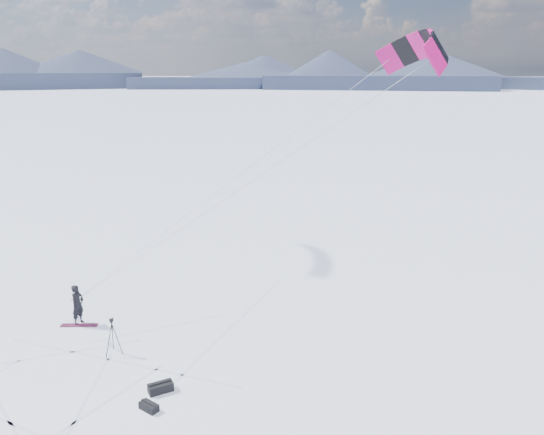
# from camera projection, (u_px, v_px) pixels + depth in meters

# --- Properties ---
(ground) EXTENTS (1800.00, 1800.00, 0.00)m
(ground) POSITION_uv_depth(u_px,v_px,m) (87.00, 368.00, 20.64)
(ground) COLOR white
(horizon_hills) EXTENTS (704.00, 704.42, 10.81)m
(horizon_hills) POSITION_uv_depth(u_px,v_px,m) (74.00, 251.00, 19.34)
(horizon_hills) COLOR #1E243B
(horizon_hills) RESTS_ON ground
(snow_tracks) EXTENTS (17.62, 14.39, 0.01)m
(snow_tracks) POSITION_uv_depth(u_px,v_px,m) (64.00, 378.00, 20.00)
(snow_tracks) COLOR silver
(snow_tracks) RESTS_ON ground
(snowkiter) EXTENTS (0.60, 0.77, 1.88)m
(snowkiter) POSITION_uv_depth(u_px,v_px,m) (80.00, 324.00, 24.25)
(snowkiter) COLOR black
(snowkiter) RESTS_ON ground
(snowboard) EXTENTS (1.69, 0.48, 0.04)m
(snowboard) POSITION_uv_depth(u_px,v_px,m) (79.00, 325.00, 24.05)
(snowboard) COLOR #861F49
(snowboard) RESTS_ON ground
(tripod) EXTENTS (0.64, 0.71, 1.57)m
(tripod) POSITION_uv_depth(u_px,v_px,m) (112.00, 331.00, 21.42)
(tripod) COLOR black
(tripod) RESTS_ON ground
(gear_bag_a) EXTENTS (0.96, 0.83, 0.39)m
(gear_bag_a) POSITION_uv_depth(u_px,v_px,m) (161.00, 387.00, 19.09)
(gear_bag_a) COLOR black
(gear_bag_a) RESTS_ON ground
(gear_bag_b) EXTENTS (0.77, 0.65, 0.32)m
(gear_bag_b) POSITION_uv_depth(u_px,v_px,m) (149.00, 406.00, 18.07)
(gear_bag_b) COLOR black
(gear_bag_b) RESTS_ON ground
(power_kite) EXTENTS (16.19, 6.12, 11.70)m
(power_kite) POSITION_uv_depth(u_px,v_px,m) (418.00, 52.00, 22.79)
(power_kite) COLOR #B20A5C
(power_kite) RESTS_ON ground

